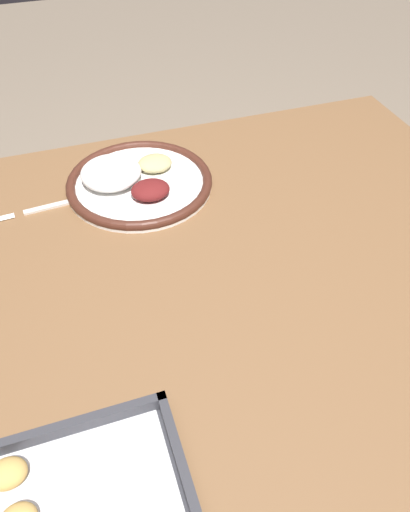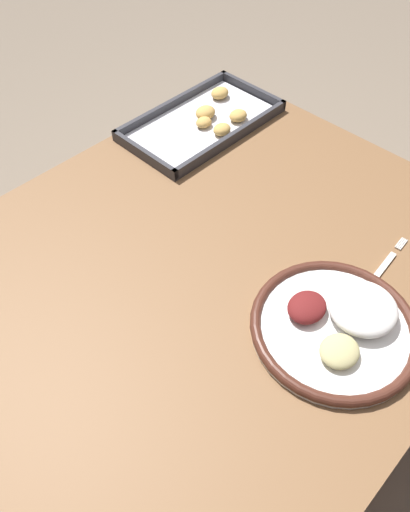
# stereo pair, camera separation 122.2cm
# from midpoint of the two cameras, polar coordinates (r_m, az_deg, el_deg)

# --- Properties ---
(ground_plane) EXTENTS (8.00, 8.00, 0.00)m
(ground_plane) POSITION_cam_midpoint_polar(r_m,az_deg,el_deg) (1.42, -7.07, -44.43)
(ground_plane) COLOR #7A6B59
(dining_table) EXTENTS (1.22, 0.95, 0.71)m
(dining_table) POSITION_cam_midpoint_polar(r_m,az_deg,el_deg) (0.80, -12.28, -43.04)
(dining_table) COLOR brown
(dining_table) RESTS_ON ground_plane
(dinner_plate) EXTENTS (0.30, 0.30, 0.06)m
(dinner_plate) POSITION_cam_midpoint_polar(r_m,az_deg,el_deg) (0.79, -23.64, -22.89)
(dinner_plate) COLOR white
(dinner_plate) RESTS_ON dining_table
(fork) EXTENTS (0.19, 0.03, 0.00)m
(fork) POSITION_cam_midpoint_polar(r_m,az_deg,el_deg) (0.85, -36.04, -25.28)
(fork) COLOR silver
(fork) RESTS_ON dining_table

